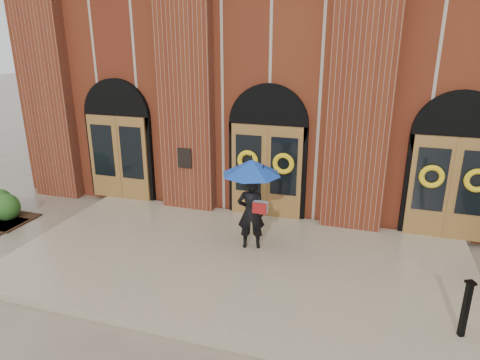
% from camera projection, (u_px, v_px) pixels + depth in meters
% --- Properties ---
extents(ground, '(90.00, 90.00, 0.00)m').
position_uv_depth(ground, '(235.00, 268.00, 9.36)').
color(ground, gray).
rests_on(ground, ground).
extents(landing, '(10.00, 5.30, 0.15)m').
position_uv_depth(landing, '(237.00, 262.00, 9.47)').
color(landing, tan).
rests_on(landing, ground).
extents(church_building, '(16.20, 12.53, 7.00)m').
position_uv_depth(church_building, '(307.00, 73.00, 16.17)').
color(church_building, '#5F2714').
rests_on(church_building, ground).
extents(man_with_umbrella, '(1.63, 1.63, 2.12)m').
position_uv_depth(man_with_umbrella, '(251.00, 187.00, 9.52)').
color(man_with_umbrella, black).
rests_on(man_with_umbrella, landing).
extents(metal_post, '(0.18, 0.18, 1.02)m').
position_uv_depth(metal_post, '(466.00, 308.00, 6.86)').
color(metal_post, black).
rests_on(metal_post, landing).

